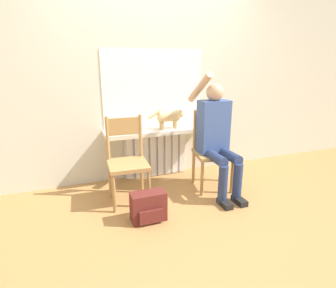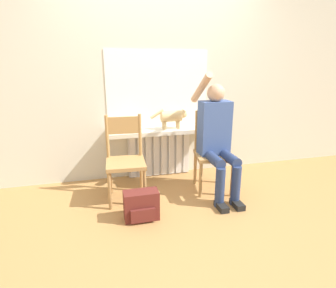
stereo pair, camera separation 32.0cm
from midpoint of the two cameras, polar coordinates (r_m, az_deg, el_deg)
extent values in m
plane|color=#B27F47|center=(2.83, 1.74, -14.87)|extent=(12.00, 12.00, 0.00)
cube|color=beige|center=(3.58, -5.75, 14.53)|extent=(7.00, 0.06, 2.70)
cube|color=white|center=(3.71, -5.03, -1.85)|extent=(0.82, 0.05, 0.61)
cube|color=white|center=(3.59, -10.35, -2.68)|extent=(0.07, 0.03, 0.59)
cube|color=white|center=(3.61, -8.75, -2.51)|extent=(0.07, 0.03, 0.59)
cube|color=white|center=(3.63, -7.17, -2.33)|extent=(0.07, 0.03, 0.59)
cube|color=white|center=(3.66, -5.61, -2.15)|extent=(0.07, 0.03, 0.59)
cube|color=white|center=(3.68, -4.07, -1.98)|extent=(0.07, 0.03, 0.59)
cube|color=white|center=(3.71, -2.55, -1.80)|extent=(0.07, 0.03, 0.59)
cube|color=white|center=(3.74, -1.06, -1.63)|extent=(0.07, 0.03, 0.59)
cube|color=white|center=(3.77, 0.41, -1.46)|extent=(0.07, 0.03, 0.59)
cube|color=silver|center=(3.50, -4.59, 2.63)|extent=(1.34, 0.33, 0.05)
cube|color=white|center=(3.56, -5.50, 11.00)|extent=(1.28, 0.01, 0.94)
cube|color=#B2844C|center=(3.00, -11.19, -4.23)|extent=(0.43, 0.43, 0.04)
cylinder|color=#B2844C|center=(2.91, -14.09, -9.88)|extent=(0.04, 0.04, 0.41)
cylinder|color=#B2844C|center=(2.94, -7.06, -9.18)|extent=(0.04, 0.04, 0.41)
cylinder|color=#B2844C|center=(3.24, -14.48, -7.12)|extent=(0.04, 0.04, 0.41)
cylinder|color=#B2844C|center=(3.26, -8.19, -6.53)|extent=(0.04, 0.04, 0.41)
cylinder|color=#B2844C|center=(3.08, -15.12, 1.09)|extent=(0.04, 0.04, 0.47)
cylinder|color=#B2844C|center=(3.11, -8.55, 1.64)|extent=(0.04, 0.04, 0.47)
cube|color=#B2844C|center=(3.06, -11.95, 3.50)|extent=(0.37, 0.05, 0.19)
cube|color=#B2844C|center=(3.29, 6.38, -2.07)|extent=(0.47, 0.47, 0.04)
cylinder|color=#B2844C|center=(3.17, 4.04, -7.13)|extent=(0.04, 0.04, 0.41)
cylinder|color=#B2844C|center=(3.27, 10.16, -6.59)|extent=(0.04, 0.04, 0.41)
cylinder|color=#B2844C|center=(3.49, 2.61, -4.80)|extent=(0.04, 0.04, 0.41)
cylinder|color=#B2844C|center=(3.58, 8.20, -4.38)|extent=(0.04, 0.04, 0.41)
cylinder|color=#B2844C|center=(3.34, 2.71, 2.88)|extent=(0.04, 0.04, 0.47)
cylinder|color=#B2844C|center=(3.44, 8.53, 3.10)|extent=(0.04, 0.04, 0.47)
cube|color=#B2844C|center=(3.36, 5.72, 4.95)|extent=(0.36, 0.09, 0.19)
cylinder|color=navy|center=(3.08, 6.45, -2.67)|extent=(0.11, 0.41, 0.11)
cylinder|color=navy|center=(3.17, 9.37, -2.27)|extent=(0.11, 0.41, 0.11)
cylinder|color=navy|center=(3.01, 8.08, -8.35)|extent=(0.10, 0.10, 0.43)
cylinder|color=navy|center=(3.09, 11.05, -7.78)|extent=(0.10, 0.10, 0.43)
cube|color=black|center=(3.05, 8.48, -11.97)|extent=(0.09, 0.20, 0.06)
cube|color=black|center=(3.13, 11.43, -11.31)|extent=(0.09, 0.20, 0.06)
cube|color=#3D5693|center=(3.22, 6.40, 3.46)|extent=(0.34, 0.20, 0.60)
sphere|color=tan|center=(3.15, 6.63, 10.34)|extent=(0.19, 0.19, 0.19)
cylinder|color=tan|center=(3.22, 3.60, 11.36)|extent=(0.08, 0.50, 0.38)
cylinder|color=#3D5693|center=(3.26, 9.10, 2.99)|extent=(0.08, 0.08, 0.48)
cylinder|color=#DBB77A|center=(3.46, -2.58, 5.65)|extent=(0.25, 0.13, 0.13)
sphere|color=#DBB77A|center=(3.51, -0.17, 6.15)|extent=(0.10, 0.10, 0.10)
cone|color=#DBB77A|center=(3.48, -0.03, 6.78)|extent=(0.03, 0.03, 0.03)
cone|color=#DBB77A|center=(3.52, -0.31, 6.91)|extent=(0.03, 0.03, 0.03)
cylinder|color=#DBB77A|center=(3.48, -1.01, 3.83)|extent=(0.04, 0.04, 0.09)
cylinder|color=#DBB77A|center=(3.54, -1.37, 4.06)|extent=(0.04, 0.04, 0.09)
cylinder|color=#DBB77A|center=(3.43, -3.79, 3.60)|extent=(0.04, 0.04, 0.09)
cylinder|color=#DBB77A|center=(3.49, -4.10, 3.83)|extent=(0.04, 0.04, 0.09)
cylinder|color=#DBB77A|center=(3.40, -5.47, 5.98)|extent=(0.17, 0.03, 0.12)
cube|color=maroon|center=(2.75, -7.42, -12.54)|extent=(0.33, 0.16, 0.29)
cube|color=maroon|center=(2.70, -6.89, -14.56)|extent=(0.23, 0.03, 0.13)
camera|label=1|loc=(0.16, -92.86, -0.86)|focal=30.00mm
camera|label=2|loc=(0.16, 87.14, 0.86)|focal=30.00mm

